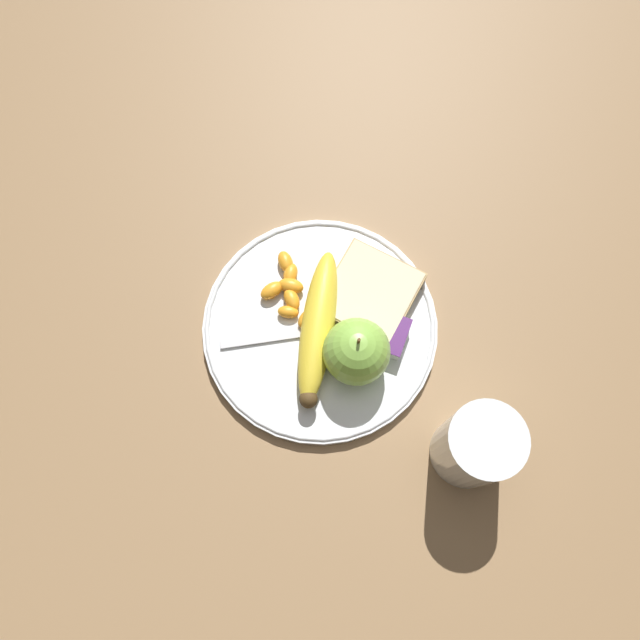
# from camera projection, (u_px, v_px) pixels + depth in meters

# --- Properties ---
(ground_plane) EXTENTS (3.00, 3.00, 0.00)m
(ground_plane) POSITION_uv_depth(u_px,v_px,m) (320.00, 328.00, 0.76)
(ground_plane) COLOR olive
(plate) EXTENTS (0.28, 0.28, 0.01)m
(plate) POSITION_uv_depth(u_px,v_px,m) (320.00, 326.00, 0.75)
(plate) COLOR silver
(plate) RESTS_ON ground_plane
(juice_glass) EXTENTS (0.08, 0.08, 0.11)m
(juice_glass) POSITION_uv_depth(u_px,v_px,m) (475.00, 447.00, 0.66)
(juice_glass) COLOR silver
(juice_glass) RESTS_ON ground_plane
(apple) EXTENTS (0.08, 0.08, 0.09)m
(apple) POSITION_uv_depth(u_px,v_px,m) (356.00, 352.00, 0.70)
(apple) COLOR #84BC47
(apple) RESTS_ON plate
(banana) EXTENTS (0.19, 0.08, 0.04)m
(banana) POSITION_uv_depth(u_px,v_px,m) (319.00, 328.00, 0.73)
(banana) COLOR yellow
(banana) RESTS_ON plate
(bread_slice) EXTENTS (0.12, 0.11, 0.02)m
(bread_slice) POSITION_uv_depth(u_px,v_px,m) (370.00, 294.00, 0.75)
(bread_slice) COLOR tan
(bread_slice) RESTS_ON plate
(fork) EXTENTS (0.11, 0.18, 0.00)m
(fork) POSITION_uv_depth(u_px,v_px,m) (317.00, 330.00, 0.75)
(fork) COLOR silver
(fork) RESTS_ON plate
(jam_packet) EXTENTS (0.05, 0.04, 0.02)m
(jam_packet) POSITION_uv_depth(u_px,v_px,m) (389.00, 335.00, 0.73)
(jam_packet) COLOR white
(jam_packet) RESTS_ON plate
(orange_segment_0) EXTENTS (0.02, 0.03, 0.02)m
(orange_segment_0) POSITION_uv_depth(u_px,v_px,m) (291.00, 286.00, 0.76)
(orange_segment_0) COLOR orange
(orange_segment_0) RESTS_ON plate
(orange_segment_1) EXTENTS (0.02, 0.03, 0.01)m
(orange_segment_1) POSITION_uv_depth(u_px,v_px,m) (287.00, 313.00, 0.75)
(orange_segment_1) COLOR orange
(orange_segment_1) RESTS_ON plate
(orange_segment_2) EXTENTS (0.04, 0.03, 0.02)m
(orange_segment_2) POSITION_uv_depth(u_px,v_px,m) (272.00, 290.00, 0.75)
(orange_segment_2) COLOR orange
(orange_segment_2) RESTS_ON plate
(orange_segment_3) EXTENTS (0.03, 0.03, 0.02)m
(orange_segment_3) POSITION_uv_depth(u_px,v_px,m) (292.00, 299.00, 0.75)
(orange_segment_3) COLOR orange
(orange_segment_3) RESTS_ON plate
(orange_segment_4) EXTENTS (0.03, 0.02, 0.02)m
(orange_segment_4) POSITION_uv_depth(u_px,v_px,m) (307.00, 318.00, 0.74)
(orange_segment_4) COLOR orange
(orange_segment_4) RESTS_ON plate
(orange_segment_5) EXTENTS (0.03, 0.02, 0.02)m
(orange_segment_5) POSITION_uv_depth(u_px,v_px,m) (291.00, 274.00, 0.76)
(orange_segment_5) COLOR orange
(orange_segment_5) RESTS_ON plate
(orange_segment_6) EXTENTS (0.03, 0.03, 0.02)m
(orange_segment_6) POSITION_uv_depth(u_px,v_px,m) (286.00, 262.00, 0.77)
(orange_segment_6) COLOR orange
(orange_segment_6) RESTS_ON plate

